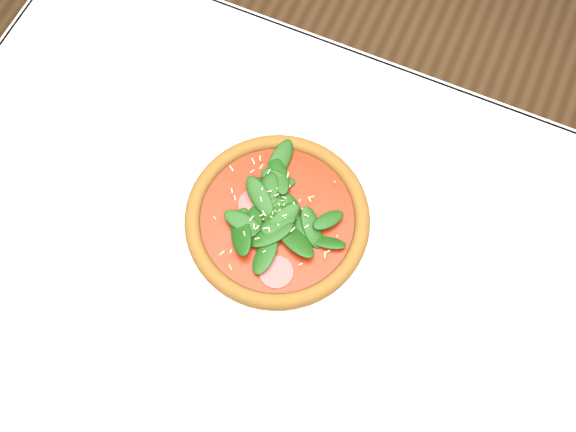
% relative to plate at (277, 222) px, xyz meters
% --- Properties ---
extents(ground, '(6.00, 6.00, 0.00)m').
position_rel_plate_xyz_m(ground, '(0.04, -0.07, -0.76)').
color(ground, brown).
rests_on(ground, ground).
extents(dining_table, '(1.21, 0.81, 0.75)m').
position_rel_plate_xyz_m(dining_table, '(0.04, -0.07, -0.11)').
color(dining_table, silver).
rests_on(dining_table, ground).
extents(plate, '(0.32, 0.32, 0.01)m').
position_rel_plate_xyz_m(plate, '(0.00, 0.00, 0.00)').
color(plate, white).
rests_on(plate, dining_table).
extents(pizza, '(0.34, 0.34, 0.04)m').
position_rel_plate_xyz_m(pizza, '(-0.00, 0.00, 0.02)').
color(pizza, '#954F24').
rests_on(pizza, plate).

